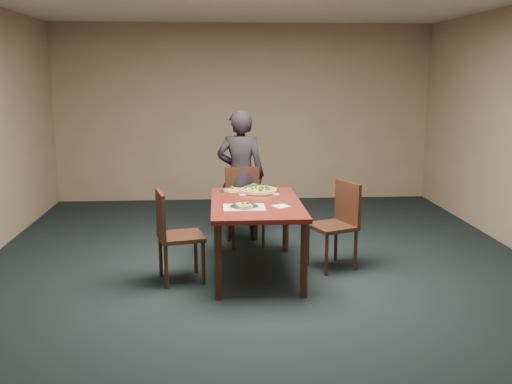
{
  "coord_description": "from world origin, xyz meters",
  "views": [
    {
      "loc": [
        -0.45,
        -5.18,
        2.0
      ],
      "look_at": [
        -0.06,
        0.41,
        0.85
      ],
      "focal_mm": 40.0,
      "sensor_mm": 36.0,
      "label": 1
    }
  ],
  "objects": [
    {
      "name": "napkin",
      "position": [
        0.17,
        0.18,
        0.75
      ],
      "size": [
        0.19,
        0.19,
        0.01
      ],
      "primitive_type": "cube",
      "rotation": [
        0.0,
        0.0,
        0.48
      ],
      "color": "white",
      "rests_on": "dining_table"
    },
    {
      "name": "chair_far",
      "position": [
        -0.13,
        1.49,
        0.52
      ],
      "size": [
        0.47,
        0.47,
        0.91
      ],
      "rotation": [
        0.0,
        0.0,
        0.14
      ],
      "color": "black",
      "rests_on": "ground"
    },
    {
      "name": "ground",
      "position": [
        0.0,
        0.0,
        0.0
      ],
      "size": [
        8.0,
        8.0,
        0.0
      ],
      "primitive_type": "plane",
      "color": "black",
      "rests_on": "ground"
    },
    {
      "name": "placemat_main",
      "position": [
        0.0,
        0.89,
        0.75
      ],
      "size": [
        0.42,
        0.32,
        0.0
      ],
      "primitive_type": "cube",
      "color": "white",
      "rests_on": "dining_table"
    },
    {
      "name": "slice_plate_near",
      "position": [
        -0.19,
        0.17,
        0.76
      ],
      "size": [
        0.28,
        0.28,
        0.06
      ],
      "color": "silver",
      "rests_on": "dining_table"
    },
    {
      "name": "dining_table",
      "position": [
        -0.06,
        0.41,
        0.66
      ],
      "size": [
        0.9,
        1.5,
        0.75
      ],
      "color": "#561711",
      "rests_on": "ground"
    },
    {
      "name": "room_shell",
      "position": [
        0.0,
        0.0,
        1.74
      ],
      "size": [
        8.0,
        8.0,
        8.0
      ],
      "color": "tan",
      "rests_on": "ground"
    },
    {
      "name": "chair_right",
      "position": [
        0.81,
        0.54,
        0.52
      ],
      "size": [
        0.55,
        0.55,
        0.91
      ],
      "rotation": [
        0.0,
        0.0,
        -1.18
      ],
      "color": "black",
      "rests_on": "ground"
    },
    {
      "name": "placemat_near",
      "position": [
        -0.19,
        0.18,
        0.75
      ],
      "size": [
        0.4,
        0.3,
        0.0
      ],
      "primitive_type": "cube",
      "color": "white",
      "rests_on": "dining_table"
    },
    {
      "name": "pizza_pan",
      "position": [
        0.0,
        0.89,
        0.77
      ],
      "size": [
        0.44,
        0.44,
        0.07
      ],
      "color": "silver",
      "rests_on": "dining_table"
    },
    {
      "name": "diner",
      "position": [
        -0.16,
        1.68,
        0.8
      ],
      "size": [
        0.64,
        0.48,
        1.61
      ],
      "primitive_type": "imported",
      "rotation": [
        0.0,
        0.0,
        2.96
      ],
      "color": "black",
      "rests_on": "ground"
    },
    {
      "name": "slice_plate_far",
      "position": [
        -0.27,
        0.94,
        0.76
      ],
      "size": [
        0.28,
        0.28,
        0.06
      ],
      "color": "silver",
      "rests_on": "dining_table"
    },
    {
      "name": "chair_left",
      "position": [
        -0.89,
        0.22,
        0.52
      ],
      "size": [
        0.51,
        0.51,
        0.91
      ],
      "rotation": [
        0.0,
        0.0,
        1.81
      ],
      "color": "black",
      "rests_on": "ground"
    }
  ]
}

